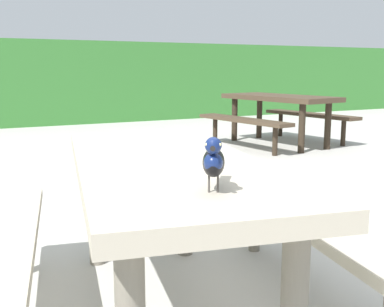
% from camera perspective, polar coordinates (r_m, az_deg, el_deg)
% --- Properties ---
extents(ground_plane, '(60.00, 60.00, 0.00)m').
position_cam_1_polar(ground_plane, '(2.68, 1.61, -14.72)').
color(ground_plane, '#B7B5AD').
extents(hedge_wall, '(28.00, 2.36, 1.69)m').
position_cam_1_polar(hedge_wall, '(10.93, -21.04, 7.98)').
color(hedge_wall, '#387A33').
rests_on(hedge_wall, ground).
extents(picnic_table_foreground, '(1.99, 2.01, 0.74)m').
position_cam_1_polar(picnic_table_foreground, '(2.12, -3.05, -5.51)').
color(picnic_table_foreground, '#B2A893').
rests_on(picnic_table_foreground, ground).
extents(bird_grackle, '(0.17, 0.26, 0.18)m').
position_cam_1_polar(bird_grackle, '(1.49, 2.60, -0.87)').
color(bird_grackle, black).
rests_on(bird_grackle, picnic_table_foreground).
extents(picnic_table_mid_left, '(1.90, 1.93, 0.74)m').
position_cam_1_polar(picnic_table_mid_left, '(7.23, 10.37, 5.42)').
color(picnic_table_mid_left, '#473828').
rests_on(picnic_table_mid_left, ground).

